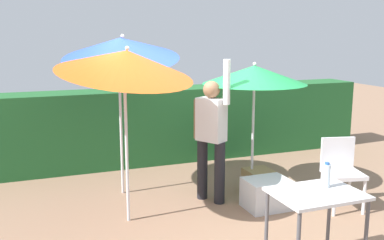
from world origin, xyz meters
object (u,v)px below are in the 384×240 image
chair_plastic (341,169)px  folding_table (316,202)px  umbrella_orange (121,48)px  person_vendor (211,132)px  umbrella_yellow (126,62)px  cooler_box (267,194)px  umbrella_rainbow (254,75)px  bottle_water (327,175)px  crate_cardboard (258,180)px

chair_plastic → folding_table: bearing=-136.7°
umbrella_orange → person_vendor: 1.62m
umbrella_yellow → cooler_box: size_ratio=3.94×
umbrella_rainbow → person_vendor: bearing=-165.8°
umbrella_rainbow → bottle_water: umbrella_rainbow is taller
umbrella_yellow → cooler_box: 2.41m
cooler_box → umbrella_orange: bearing=143.0°
umbrella_orange → folding_table: bearing=-65.5°
umbrella_yellow → bottle_water: (1.51, -1.65, -0.99)m
cooler_box → person_vendor: bearing=138.7°
chair_plastic → folding_table: size_ratio=1.11×
umbrella_rainbow → crate_cardboard: 1.49m
crate_cardboard → umbrella_rainbow: bearing=139.0°
umbrella_orange → cooler_box: size_ratio=4.21×
chair_plastic → umbrella_orange: bearing=148.8°
umbrella_rainbow → bottle_water: (-0.35, -2.07, -0.75)m
cooler_box → bottle_water: size_ratio=2.32×
chair_plastic → crate_cardboard: size_ratio=2.43×
crate_cardboard → bottle_water: size_ratio=1.52×
cooler_box → bottle_water: bottle_water is taller
umbrella_yellow → bottle_water: 2.45m
person_vendor → bottle_water: bearing=-79.2°
crate_cardboard → folding_table: size_ratio=0.46×
person_vendor → crate_cardboard: bearing=8.4°
umbrella_orange → bottle_water: umbrella_orange is taller
umbrella_yellow → bottle_water: umbrella_yellow is taller
person_vendor → cooler_box: 1.05m
umbrella_yellow → cooler_box: (1.71, -0.26, -1.68)m
umbrella_orange → folding_table: (1.21, -2.66, -1.33)m
folding_table → umbrella_rainbow: bearing=76.7°
umbrella_orange → person_vendor: bearing=-34.4°
umbrella_rainbow → folding_table: 2.41m
person_vendor → umbrella_orange: bearing=145.6°
person_vendor → bottle_water: size_ratio=7.83×
crate_cardboard → bottle_water: bottle_water is taller
person_vendor → folding_table: (0.20, -1.97, -0.26)m
chair_plastic → bottle_water: bearing=-134.8°
umbrella_orange → umbrella_yellow: bearing=-98.5°
umbrella_rainbow → crate_cardboard: size_ratio=4.95×
cooler_box → folding_table: (-0.36, -1.48, 0.49)m
bottle_water → umbrella_yellow: bearing=132.4°
crate_cardboard → cooler_box: bearing=-110.0°
umbrella_yellow → person_vendor: 1.50m
cooler_box → crate_cardboard: (0.22, 0.61, -0.04)m
chair_plastic → umbrella_yellow: bearing=167.8°
umbrella_rainbow → umbrella_orange: size_ratio=0.77×
umbrella_orange → crate_cardboard: bearing=-17.8°
umbrella_orange → bottle_water: 3.13m
umbrella_orange → cooler_box: umbrella_orange is taller
cooler_box → folding_table: size_ratio=0.70×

